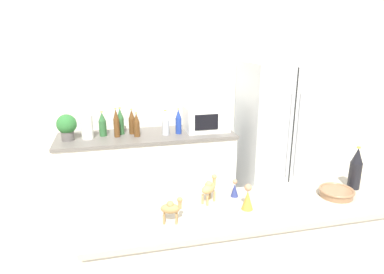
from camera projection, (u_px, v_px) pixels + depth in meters
The scene contains 20 objects.
wall_back at pixel (182, 96), 4.10m from camera, with size 8.00×0.06×2.55m.
back_counter at pixel (148, 173), 3.92m from camera, with size 1.94×0.63×0.93m.
refrigerator at pixel (277, 134), 4.09m from camera, with size 0.83×0.73×1.70m.
bar_counter at pixel (245, 274), 2.22m from camera, with size 1.95×0.53×0.99m.
potted_plant at pixel (67, 126), 3.54m from camera, with size 0.20×0.20×0.27m.
paper_towel_roll at pixel (87, 127), 3.60m from camera, with size 0.12×0.12×0.25m.
microwave at pixel (206, 118), 3.92m from camera, with size 0.48×0.37×0.28m.
back_bottle_0 at pixel (137, 125), 3.67m from camera, with size 0.06×0.06×0.27m.
back_bottle_1 at pixel (165, 123), 3.73m from camera, with size 0.08×0.08×0.28m.
back_bottle_2 at pixel (116, 123), 3.65m from camera, with size 0.06×0.06×0.31m.
back_bottle_3 at pixel (178, 122), 3.78m from camera, with size 0.07×0.07×0.28m.
back_bottle_4 at pixel (132, 122), 3.77m from camera, with size 0.07×0.07×0.28m.
back_bottle_5 at pixel (103, 124), 3.70m from camera, with size 0.08×0.08×0.27m.
back_bottle_6 at pixel (120, 122), 3.76m from camera, with size 0.08×0.08×0.30m.
wine_bottle at pixel (356, 169), 2.28m from camera, with size 0.08×0.08×0.29m.
fruit_bowl at pixel (336, 192), 2.19m from camera, with size 0.22×0.22×0.05m.
camel_figurine at pixel (171, 208), 1.87m from camera, with size 0.13×0.08×0.15m.
camel_figurine_second at pixel (209, 188), 2.10m from camera, with size 0.13×0.12×0.17m.
wise_man_figurine_crimson at pixel (235, 189), 2.19m from camera, with size 0.05×0.05×0.12m.
wise_man_figurine_purple at pixel (248, 198), 2.02m from camera, with size 0.07×0.07×0.16m.
Camera 1 is at (-0.83, -1.25, 2.00)m, focal length 32.00 mm.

